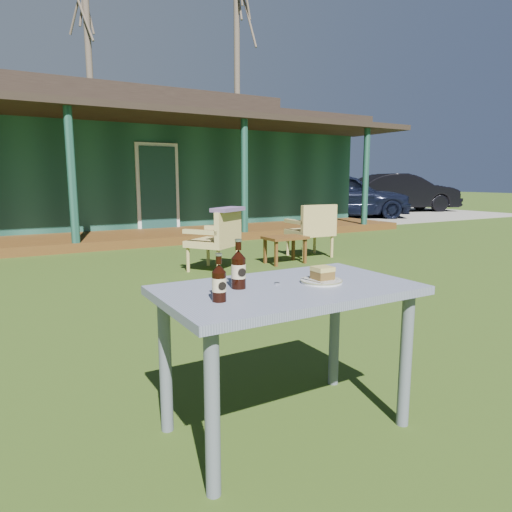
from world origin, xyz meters
TOP-DOWN VIEW (x-y plane):
  - ground at (0.00, 0.00)m, footprint 80.00×80.00m
  - pavilion at (-0.00, 9.39)m, footprint 15.80×8.30m
  - gravel_strip at (10.50, 8.50)m, footprint 9.00×6.00m
  - tree_mid at (3.00, 18.50)m, footprint 0.28×0.28m
  - tree_right at (9.50, 17.00)m, footprint 0.28×0.28m
  - car_near at (8.59, 8.04)m, footprint 4.53×3.47m
  - car_far at (12.44, 9.17)m, footprint 4.63×2.81m
  - cafe_table at (0.00, -1.60)m, footprint 1.20×0.70m
  - plate at (0.18, -1.62)m, footprint 0.20×0.20m
  - cake_slice at (0.20, -1.61)m, footprint 0.09×0.09m
  - fork at (0.12, -1.63)m, footprint 0.03×0.14m
  - cola_bottle_near at (-0.22, -1.52)m, footprint 0.07×0.07m
  - cola_bottle_far at (-0.40, -1.69)m, footprint 0.06×0.06m
  - bottle_cap at (-0.03, -1.54)m, footprint 0.03×0.03m
  - armchair_left at (1.40, 2.16)m, footprint 0.81×0.80m
  - armchair_right at (3.17, 2.40)m, footprint 0.65×0.61m
  - floral_throw at (1.49, 2.02)m, footprint 0.59×0.50m
  - side_table at (2.49, 2.16)m, footprint 0.60×0.40m

SIDE VIEW (x-z plane):
  - ground at x=0.00m, z-range 0.00..0.00m
  - gravel_strip at x=10.50m, z-range 0.00..0.02m
  - side_table at x=2.49m, z-range 0.14..0.54m
  - armchair_left at x=1.40m, z-range 0.05..0.86m
  - armchair_right at x=3.17m, z-range 0.05..0.89m
  - cafe_table at x=0.00m, z-range 0.26..0.98m
  - car_near at x=8.59m, z-range 0.00..1.44m
  - car_far at x=12.44m, z-range 0.00..1.44m
  - bottle_cap at x=-0.03m, z-range 0.72..0.73m
  - plate at x=0.18m, z-range 0.72..0.74m
  - fork at x=0.12m, z-range 0.73..0.74m
  - cake_slice at x=0.20m, z-range 0.73..0.80m
  - cola_bottle_far at x=-0.40m, z-range 0.70..0.90m
  - cola_bottle_near at x=-0.22m, z-range 0.70..0.93m
  - floral_throw at x=1.49m, z-range 0.81..0.86m
  - pavilion at x=0.00m, z-range -0.12..3.33m
  - tree_mid at x=3.00m, z-range 0.00..9.50m
  - tree_right at x=9.50m, z-range 0.00..11.00m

